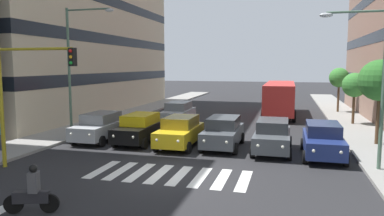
{
  "coord_description": "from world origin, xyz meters",
  "views": [
    {
      "loc": [
        -4.78,
        14.22,
        4.61
      ],
      "look_at": [
        0.4,
        -5.21,
        2.24
      ],
      "focal_mm": 34.04,
      "sensor_mm": 36.0,
      "label": 1
    }
  ],
  "objects_px": {
    "street_tree_2": "(355,85)",
    "car_5": "(100,127)",
    "car_row2_0": "(178,113)",
    "car_2": "(223,132)",
    "bus_behind_traffic": "(280,96)",
    "street_lamp_left": "(373,72)",
    "car_3": "(180,131)",
    "motorcycle_with_rider": "(32,193)",
    "car_4": "(140,128)",
    "car_1": "(272,136)",
    "street_lamp_right": "(76,59)",
    "street_tree_1": "(380,81)",
    "car_0": "(323,140)",
    "pedestrian_waiting": "(0,134)",
    "traffic_light_gantry": "(21,87)",
    "street_tree_3": "(339,78)"
  },
  "relations": [
    {
      "from": "car_row2_0",
      "to": "traffic_light_gantry",
      "type": "relative_size",
      "value": 0.81
    },
    {
      "from": "car_1",
      "to": "car_row2_0",
      "type": "bearing_deg",
      "value": -45.52
    },
    {
      "from": "car_1",
      "to": "car_4",
      "type": "relative_size",
      "value": 1.0
    },
    {
      "from": "car_3",
      "to": "bus_behind_traffic",
      "type": "relative_size",
      "value": 0.42
    },
    {
      "from": "car_5",
      "to": "pedestrian_waiting",
      "type": "bearing_deg",
      "value": 49.15
    },
    {
      "from": "car_3",
      "to": "motorcycle_with_rider",
      "type": "bearing_deg",
      "value": 80.25
    },
    {
      "from": "car_row2_0",
      "to": "street_lamp_left",
      "type": "relative_size",
      "value": 0.65
    },
    {
      "from": "car_row2_0",
      "to": "street_lamp_right",
      "type": "distance_m",
      "value": 9.29
    },
    {
      "from": "street_lamp_left",
      "to": "car_1",
      "type": "bearing_deg",
      "value": -31.95
    },
    {
      "from": "street_tree_1",
      "to": "street_tree_2",
      "type": "height_order",
      "value": "street_tree_1"
    },
    {
      "from": "traffic_light_gantry",
      "to": "car_3",
      "type": "bearing_deg",
      "value": -131.92
    },
    {
      "from": "bus_behind_traffic",
      "to": "street_lamp_left",
      "type": "bearing_deg",
      "value": 103.62
    },
    {
      "from": "car_3",
      "to": "street_tree_1",
      "type": "height_order",
      "value": "street_tree_1"
    },
    {
      "from": "car_0",
      "to": "street_lamp_left",
      "type": "distance_m",
      "value": 4.4
    },
    {
      "from": "car_0",
      "to": "car_1",
      "type": "bearing_deg",
      "value": -10.3
    },
    {
      "from": "car_1",
      "to": "street_tree_1",
      "type": "distance_m",
      "value": 7.02
    },
    {
      "from": "car_2",
      "to": "car_row2_0",
      "type": "xyz_separation_m",
      "value": [
        4.9,
        -7.39,
        0.0
      ]
    },
    {
      "from": "car_4",
      "to": "street_lamp_left",
      "type": "distance_m",
      "value": 12.76
    },
    {
      "from": "car_1",
      "to": "pedestrian_waiting",
      "type": "xyz_separation_m",
      "value": [
        13.89,
        3.87,
        0.11
      ]
    },
    {
      "from": "car_row2_0",
      "to": "bus_behind_traffic",
      "type": "height_order",
      "value": "bus_behind_traffic"
    },
    {
      "from": "bus_behind_traffic",
      "to": "street_tree_2",
      "type": "bearing_deg",
      "value": 143.05
    },
    {
      "from": "car_2",
      "to": "street_tree_2",
      "type": "xyz_separation_m",
      "value": [
        -8.33,
        -10.03,
        2.21
      ]
    },
    {
      "from": "street_tree_2",
      "to": "car_1",
      "type": "bearing_deg",
      "value": 61.69
    },
    {
      "from": "motorcycle_with_rider",
      "to": "street_tree_3",
      "type": "bearing_deg",
      "value": -113.65
    },
    {
      "from": "car_0",
      "to": "pedestrian_waiting",
      "type": "bearing_deg",
      "value": 11.79
    },
    {
      "from": "car_3",
      "to": "car_row2_0",
      "type": "relative_size",
      "value": 1.0
    },
    {
      "from": "car_3",
      "to": "street_lamp_right",
      "type": "relative_size",
      "value": 0.56
    },
    {
      "from": "car_0",
      "to": "car_1",
      "type": "distance_m",
      "value": 2.54
    },
    {
      "from": "bus_behind_traffic",
      "to": "street_tree_3",
      "type": "xyz_separation_m",
      "value": [
        -5.41,
        -3.25,
        1.55
      ]
    },
    {
      "from": "street_lamp_right",
      "to": "street_tree_3",
      "type": "bearing_deg",
      "value": -135.79
    },
    {
      "from": "car_2",
      "to": "street_tree_1",
      "type": "distance_m",
      "value": 9.26
    },
    {
      "from": "car_4",
      "to": "street_tree_2",
      "type": "xyz_separation_m",
      "value": [
        -13.35,
        -10.05,
        2.21
      ]
    },
    {
      "from": "car_row2_0",
      "to": "car_2",
      "type": "bearing_deg",
      "value": 123.54
    },
    {
      "from": "car_2",
      "to": "car_3",
      "type": "xyz_separation_m",
      "value": [
        2.41,
        0.39,
        0.0
      ]
    },
    {
      "from": "car_5",
      "to": "street_lamp_right",
      "type": "relative_size",
      "value": 0.56
    },
    {
      "from": "car_0",
      "to": "street_tree_2",
      "type": "bearing_deg",
      "value": -105.96
    },
    {
      "from": "street_tree_1",
      "to": "street_tree_2",
      "type": "bearing_deg",
      "value": -89.27
    },
    {
      "from": "bus_behind_traffic",
      "to": "street_lamp_right",
      "type": "bearing_deg",
      "value": 48.7
    },
    {
      "from": "street_lamp_right",
      "to": "car_2",
      "type": "bearing_deg",
      "value": 177.55
    },
    {
      "from": "car_2",
      "to": "traffic_light_gantry",
      "type": "bearing_deg",
      "value": 39.41
    },
    {
      "from": "car_5",
      "to": "street_lamp_right",
      "type": "distance_m",
      "value": 4.55
    },
    {
      "from": "car_1",
      "to": "street_lamp_right",
      "type": "height_order",
      "value": "street_lamp_right"
    },
    {
      "from": "bus_behind_traffic",
      "to": "pedestrian_waiting",
      "type": "bearing_deg",
      "value": 53.08
    },
    {
      "from": "street_tree_2",
      "to": "car_5",
      "type": "bearing_deg",
      "value": 32.49
    },
    {
      "from": "bus_behind_traffic",
      "to": "car_3",
      "type": "bearing_deg",
      "value": 70.68
    },
    {
      "from": "bus_behind_traffic",
      "to": "pedestrian_waiting",
      "type": "distance_m",
      "value": 23.14
    },
    {
      "from": "car_3",
      "to": "motorcycle_with_rider",
      "type": "distance_m",
      "value": 10.33
    },
    {
      "from": "traffic_light_gantry",
      "to": "street_tree_3",
      "type": "height_order",
      "value": "traffic_light_gantry"
    },
    {
      "from": "car_4",
      "to": "bus_behind_traffic",
      "type": "relative_size",
      "value": 0.42
    },
    {
      "from": "car_2",
      "to": "car_4",
      "type": "distance_m",
      "value": 5.03
    }
  ]
}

